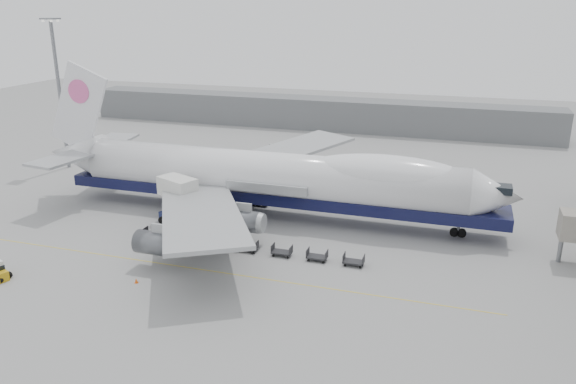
% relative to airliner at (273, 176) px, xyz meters
% --- Properties ---
extents(ground, '(260.00, 260.00, 0.00)m').
position_rel_airliner_xyz_m(ground, '(-0.64, -12.00, -5.62)').
color(ground, gray).
rests_on(ground, ground).
extents(apron_line, '(60.00, 0.15, 0.01)m').
position_rel_airliner_xyz_m(apron_line, '(-0.64, -18.00, -5.62)').
color(apron_line, gold).
rests_on(apron_line, ground).
extents(hangar, '(110.00, 8.00, 7.00)m').
position_rel_airliner_xyz_m(hangar, '(-10.64, 58.00, -2.12)').
color(hangar, slate).
rests_on(hangar, ground).
extents(floodlight_mast, '(2.40, 2.40, 25.43)m').
position_rel_airliner_xyz_m(floodlight_mast, '(-42.64, 12.00, 8.64)').
color(floodlight_mast, slate).
rests_on(floodlight_mast, ground).
extents(airliner, '(67.00, 55.30, 19.98)m').
position_rel_airliner_xyz_m(airliner, '(0.00, 0.00, 0.00)').
color(airliner, white).
rests_on(airliner, ground).
extents(catering_truck, '(6.11, 5.21, 6.21)m').
position_rel_airliner_xyz_m(catering_truck, '(-10.93, -6.17, -2.16)').
color(catering_truck, '#171E46').
rests_on(catering_truck, ground).
extents(traffic_cone, '(0.37, 0.37, 0.54)m').
position_rel_airliner_xyz_m(traffic_cone, '(-7.10, -22.85, -5.37)').
color(traffic_cone, '#EB560C').
rests_on(traffic_cone, ground).
extents(dolly_0, '(2.30, 1.35, 1.30)m').
position_rel_airliner_xyz_m(dolly_0, '(-11.49, -11.95, -5.09)').
color(dolly_0, '#2D2D30').
rests_on(dolly_0, ground).
extents(dolly_1, '(2.30, 1.35, 1.30)m').
position_rel_airliner_xyz_m(dolly_1, '(-7.31, -11.95, -5.09)').
color(dolly_1, '#2D2D30').
rests_on(dolly_1, ground).
extents(dolly_2, '(2.30, 1.35, 1.30)m').
position_rel_airliner_xyz_m(dolly_2, '(-3.13, -11.95, -5.09)').
color(dolly_2, '#2D2D30').
rests_on(dolly_2, ground).
extents(dolly_3, '(2.30, 1.35, 1.30)m').
position_rel_airliner_xyz_m(dolly_3, '(1.05, -11.95, -5.09)').
color(dolly_3, '#2D2D30').
rests_on(dolly_3, ground).
extents(dolly_4, '(2.30, 1.35, 1.30)m').
position_rel_airliner_xyz_m(dolly_4, '(5.24, -11.95, -5.09)').
color(dolly_4, '#2D2D30').
rests_on(dolly_4, ground).
extents(dolly_5, '(2.30, 1.35, 1.30)m').
position_rel_airliner_xyz_m(dolly_5, '(9.42, -11.95, -5.09)').
color(dolly_5, '#2D2D30').
rests_on(dolly_5, ground).
extents(dolly_6, '(2.30, 1.35, 1.30)m').
position_rel_airliner_xyz_m(dolly_6, '(13.60, -11.95, -5.09)').
color(dolly_6, '#2D2D30').
rests_on(dolly_6, ground).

